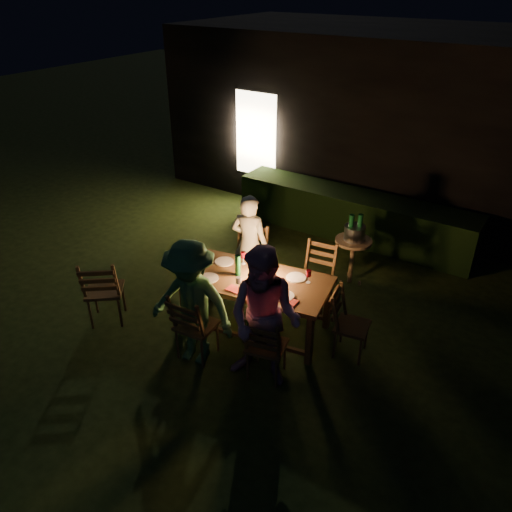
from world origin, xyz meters
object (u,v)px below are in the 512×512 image
Objects in this scene: ice_bucket at (355,233)px; person_opp_left at (192,304)px; chair_end at (350,335)px; side_table at (353,245)px; dining_table at (256,284)px; bottle_bucket_b at (359,230)px; chair_far_left at (248,273)px; person_opp_right at (265,319)px; chair_near_right at (266,357)px; lantern at (261,267)px; chair_near_left at (196,336)px; bottle_bucket_a at (350,230)px; chair_far_right at (315,289)px; bottle_table at (238,265)px; chair_spare at (106,301)px; person_house_side at (250,245)px.

person_opp_left is at bearing -108.24° from ice_bucket.
side_table is at bearing -166.18° from chair_end.
bottle_bucket_b reaches higher than dining_table.
person_opp_right reaches higher than chair_far_left.
lantern is (-0.54, 0.74, 0.64)m from chair_near_right.
bottle_bucket_a is (0.82, 2.52, 0.58)m from chair_near_left.
chair_near_left is 0.57× the size of person_opp_right.
lantern reaches higher than side_table.
chair_near_left is 2.79× the size of lantern.
dining_table is 2.03× the size of chair_far_right.
bottle_table is 0.88× the size of bottle_bucket_a.
chair_far_right is at bearing 53.97° from bottle_table.
chair_spare is at bearing 175.08° from person_opp_right.
lantern reaches higher than chair_near_left.
lantern is at bearing 58.27° from chair_far_right.
chair_far_right is 0.94× the size of chair_spare.
side_table is (-0.65, 1.51, 0.36)m from chair_end.
person_opp_right is at bearing -61.24° from dining_table.
chair_far_left is at bearing -114.02° from chair_end.
chair_spare is 1.53m from person_opp_left.
chair_far_right is 1.08m from lantern.
chair_spare is at bearing -130.76° from bottle_bucket_a.
person_opp_left is 0.85m from bottle_table.
bottle_bucket_b is at bearing 79.33° from person_opp_right.
chair_near_left is 1.08× the size of chair_end.
chair_near_right is at bearing -89.59° from side_table.
lantern is (-1.17, -0.16, 0.65)m from chair_end.
chair_spare is (-2.16, -1.80, 0.02)m from chair_far_right.
chair_far_left is 0.44m from person_house_side.
chair_far_left is 3.65× the size of bottle_table.
person_opp_left is at bearing -179.59° from chair_near_right.
chair_near_left is 0.90m from chair_near_right.
bottle_table reaches higher than bottle_bucket_a.
chair_spare is at bearing 32.74° from chair_far_right.
chair_far_right is at bearing -97.13° from bottle_bucket_a.
ice_bucket is at bearing 66.29° from chair_near_left.
bottle_bucket_b is at bearing 38.66° from ice_bucket.
person_house_side reaches higher than lantern.
lantern is 1.25× the size of bottle_table.
chair_far_left is 1.42× the size of side_table.
chair_near_right is 0.97× the size of chair_far_right.
person_house_side reaches higher than bottle_table.
lantern is at bearing 113.26° from chair_near_right.
chair_far_right reaches higher than ice_bucket.
bottle_bucket_a is at bearing -104.13° from chair_far_right.
chair_far_left reaches higher than dining_table.
chair_spare is at bearing 40.92° from chair_far_left.
chair_spare is 0.65× the size of person_opp_left.
chair_far_right is at bearing -100.03° from ice_bucket.
side_table is 0.25m from bottle_bucket_b.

